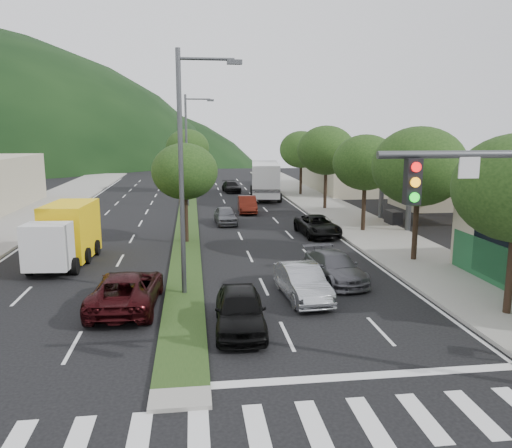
{
  "coord_description": "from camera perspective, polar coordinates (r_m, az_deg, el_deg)",
  "views": [
    {
      "loc": [
        0.44,
        -12.39,
        6.83
      ],
      "look_at": [
        3.86,
        14.29,
        1.81
      ],
      "focal_mm": 35.0,
      "sensor_mm": 36.0,
      "label": 1
    }
  ],
  "objects": [
    {
      "name": "car_queue_b",
      "position": [
        23.35,
        8.97,
        -4.88
      ],
      "size": [
        2.43,
        4.74,
        1.32
      ],
      "primitive_type": "imported",
      "rotation": [
        0.0,
        0.0,
        0.13
      ],
      "color": "#56555B",
      "rests_on": "ground"
    },
    {
      "name": "car_queue_d",
      "position": [
        33.23,
        7.05,
        -0.2
      ],
      "size": [
        2.49,
        4.89,
        1.32
      ],
      "primitive_type": "imported",
      "rotation": [
        0.0,
        0.0,
        0.06
      ],
      "color": "black",
      "rests_on": "ground"
    },
    {
      "name": "bldg_right_far",
      "position": [
        59.67,
        11.41,
        6.31
      ],
      "size": [
        10.0,
        16.0,
        5.2
      ],
      "primitive_type": "cube",
      "color": "#B5AC90",
      "rests_on": "ground"
    },
    {
      "name": "motorhome",
      "position": [
        51.54,
        1.04,
        5.12
      ],
      "size": [
        3.95,
        9.7,
        3.62
      ],
      "rotation": [
        0.0,
        0.0,
        -0.12
      ],
      "color": "silver",
      "rests_on": "ground"
    },
    {
      "name": "sidewalk_right",
      "position": [
        39.86,
        10.42,
        0.65
      ],
      "size": [
        5.0,
        90.0,
        0.15
      ],
      "primitive_type": "cube",
      "color": "gray",
      "rests_on": "ground"
    },
    {
      "name": "tree_med_far",
      "position": [
        56.42,
        -7.84,
        8.63
      ],
      "size": [
        4.8,
        4.8,
        6.94
      ],
      "color": "black",
      "rests_on": "median"
    },
    {
      "name": "ground",
      "position": [
        14.15,
        -8.61,
        -18.4
      ],
      "size": [
        160.0,
        160.0,
        0.0
      ],
      "primitive_type": "plane",
      "color": "black",
      "rests_on": "ground"
    },
    {
      "name": "tree_r_b",
      "position": [
        27.05,
        18.13,
        6.26
      ],
      "size": [
        4.8,
        4.8,
        6.94
      ],
      "color": "black",
      "rests_on": "sidewalk_right"
    },
    {
      "name": "tree_r_e",
      "position": [
        53.69,
        5.19,
        8.47
      ],
      "size": [
        4.6,
        4.6,
        6.71
      ],
      "color": "black",
      "rests_on": "sidewalk_right"
    },
    {
      "name": "streetlight_mid",
      "position": [
        45.41,
        -7.69,
        8.91
      ],
      "size": [
        2.6,
        0.25,
        10.0
      ],
      "color": "#47494C",
      "rests_on": "ground"
    },
    {
      "name": "median",
      "position": [
        40.96,
        -7.82,
        0.96
      ],
      "size": [
        1.6,
        56.0,
        0.12
      ],
      "primitive_type": "cube",
      "color": "#1E3914",
      "rests_on": "ground"
    },
    {
      "name": "tree_r_d",
      "position": [
        43.97,
        8.03,
        8.33
      ],
      "size": [
        5.0,
        5.0,
        7.17
      ],
      "color": "black",
      "rests_on": "sidewalk_right"
    },
    {
      "name": "car_queue_e",
      "position": [
        37.21,
        -3.51,
        0.98
      ],
      "size": [
        1.72,
        3.83,
        1.28
      ],
      "primitive_type": "imported",
      "rotation": [
        0.0,
        0.0,
        0.06
      ],
      "color": "#56585C",
      "rests_on": "ground"
    },
    {
      "name": "gas_canopy",
      "position": [
        39.14,
        21.17,
        6.67
      ],
      "size": [
        12.2,
        8.2,
        5.25
      ],
      "color": "silver",
      "rests_on": "ground"
    },
    {
      "name": "tree_med_near",
      "position": [
        30.49,
        -8.15,
        5.95
      ],
      "size": [
        4.0,
        4.0,
        6.02
      ],
      "color": "black",
      "rests_on": "median"
    },
    {
      "name": "sedan_silver",
      "position": [
        20.75,
        5.32,
        -6.65
      ],
      "size": [
        1.8,
        4.35,
        1.4
      ],
      "primitive_type": "imported",
      "rotation": [
        0.0,
        0.0,
        0.08
      ],
      "color": "#9B9DA2",
      "rests_on": "ground"
    },
    {
      "name": "suv_maroon",
      "position": [
        20.27,
        -14.56,
        -7.28
      ],
      "size": [
        2.67,
        5.37,
        1.46
      ],
      "primitive_type": "imported",
      "rotation": [
        0.0,
        0.0,
        3.09
      ],
      "color": "black",
      "rests_on": "ground"
    },
    {
      "name": "box_truck",
      "position": [
        27.9,
        -20.84,
        -1.26
      ],
      "size": [
        2.8,
        6.34,
        3.05
      ],
      "rotation": [
        0.0,
        0.0,
        3.06
      ],
      "color": "silver",
      "rests_on": "ground"
    },
    {
      "name": "car_queue_f",
      "position": [
        56.76,
        -2.85,
        4.27
      ],
      "size": [
        2.11,
        4.32,
        1.21
      ],
      "primitive_type": "imported",
      "rotation": [
        0.0,
        0.0,
        0.1
      ],
      "color": "black",
      "rests_on": "ground"
    },
    {
      "name": "streetlight_near",
      "position": [
        20.43,
        -8.01,
        6.98
      ],
      "size": [
        2.6,
        0.25,
        10.0
      ],
      "color": "#47494C",
      "rests_on": "ground"
    },
    {
      "name": "tree_r_c",
      "position": [
        34.45,
        12.4,
        6.87
      ],
      "size": [
        4.4,
        4.4,
        6.48
      ],
      "color": "black",
      "rests_on": "sidewalk_right"
    },
    {
      "name": "sidewalk_left",
      "position": [
        40.3,
        -26.66,
        -0.21
      ],
      "size": [
        6.0,
        90.0,
        0.15
      ],
      "primitive_type": "cube",
      "color": "gray",
      "rests_on": "ground"
    },
    {
      "name": "car_queue_c",
      "position": [
        42.32,
        -1.02,
        2.24
      ],
      "size": [
        1.67,
        4.29,
        1.39
      ],
      "primitive_type": "imported",
      "rotation": [
        0.0,
        0.0,
        -0.05
      ],
      "color": "#44120B",
      "rests_on": "ground"
    },
    {
      "name": "car_queue_a",
      "position": [
        17.56,
        -1.85,
        -9.77
      ],
      "size": [
        1.94,
        4.36,
        1.46
      ],
      "primitive_type": "imported",
      "rotation": [
        0.0,
        0.0,
        -0.05
      ],
      "color": "black",
      "rests_on": "ground"
    },
    {
      "name": "crosswalk",
      "position": [
        12.44,
        -8.82,
        -22.83
      ],
      "size": [
        19.0,
        2.2,
        0.01
      ],
      "primitive_type": "cube",
      "color": "silver",
      "rests_on": "ground"
    }
  ]
}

